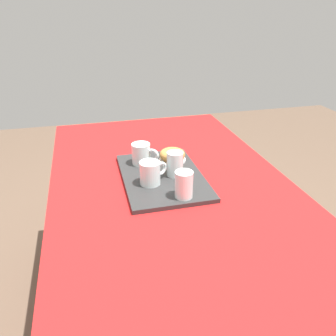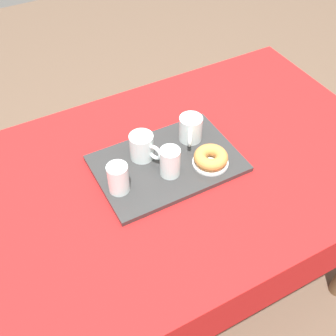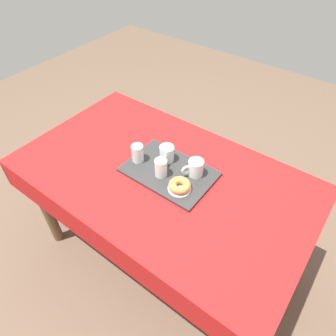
{
  "view_description": "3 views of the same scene",
  "coord_description": "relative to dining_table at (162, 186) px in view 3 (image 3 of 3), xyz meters",
  "views": [
    {
      "loc": [
        -1.09,
        0.28,
        1.35
      ],
      "look_at": [
        -0.02,
        0.01,
        0.8
      ],
      "focal_mm": 36.48,
      "sensor_mm": 36.0,
      "label": 1
    },
    {
      "loc": [
        -0.41,
        -0.78,
        1.69
      ],
      "look_at": [
        0.01,
        -0.0,
        0.76
      ],
      "focal_mm": 45.47,
      "sensor_mm": 36.0,
      "label": 2
    },
    {
      "loc": [
        0.66,
        -0.84,
        1.82
      ],
      "look_at": [
        0.04,
        -0.0,
        0.8
      ],
      "focal_mm": 32.65,
      "sensor_mm": 36.0,
      "label": 3
    }
  ],
  "objects": [
    {
      "name": "tea_mug_right",
      "position": [
        0.14,
        0.08,
        0.14
      ],
      "size": [
        0.08,
        0.1,
        0.08
      ],
      "color": "silver",
      "rests_on": "serving_tray"
    },
    {
      "name": "sugar_donut_left",
      "position": [
        0.14,
        -0.04,
        0.13
      ],
      "size": [
        0.1,
        0.1,
        0.04
      ],
      "primitive_type": "torus",
      "color": "#BC7F3D",
      "rests_on": "donut_plate_left"
    },
    {
      "name": "water_glass_near",
      "position": [
        -0.15,
        -0.01,
        0.15
      ],
      "size": [
        0.06,
        0.06,
        0.09
      ],
      "color": "silver",
      "rests_on": "serving_tray"
    },
    {
      "name": "serving_tray",
      "position": [
        0.02,
        0.03,
        0.1
      ],
      "size": [
        0.44,
        0.3,
        0.02
      ],
      "primitive_type": "cube",
      "color": "#2D2D2D",
      "rests_on": "dining_table"
    },
    {
      "name": "tea_mug_left",
      "position": [
        -0.03,
        0.08,
        0.14
      ],
      "size": [
        0.08,
        0.11,
        0.08
      ],
      "color": "silver",
      "rests_on": "serving_tray"
    },
    {
      "name": "donut_plate_left",
      "position": [
        0.14,
        -0.04,
        0.11
      ],
      "size": [
        0.11,
        0.11,
        0.01
      ],
      "primitive_type": "cylinder",
      "color": "white",
      "rests_on": "serving_tray"
    },
    {
      "name": "dining_table",
      "position": [
        0.0,
        0.0,
        0.0
      ],
      "size": [
        1.48,
        0.88,
        0.74
      ],
      "color": "red",
      "rests_on": "ground"
    },
    {
      "name": "ground_plane",
      "position": [
        0.0,
        0.0,
        -0.65
      ],
      "size": [
        6.0,
        6.0,
        0.0
      ],
      "primitive_type": "plane",
      "color": "brown"
    },
    {
      "name": "water_glass_far",
      "position": [
        0.01,
        -0.02,
        0.15
      ],
      "size": [
        0.06,
        0.06,
        0.09
      ],
      "color": "silver",
      "rests_on": "serving_tray"
    }
  ]
}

